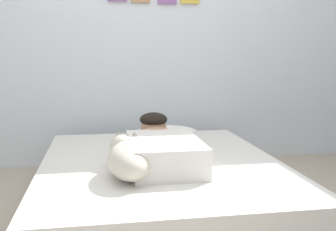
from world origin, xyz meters
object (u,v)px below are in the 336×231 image
Objects in this scene: coffee_cup at (168,140)px; cell_phone at (161,165)px; bed at (161,184)px; person_lying at (161,146)px; dog at (129,158)px; pillow at (166,133)px.

cell_phone is (-0.14, -0.56, -0.03)m from coffee_cup.
bed is at bearing -106.11° from coffee_cup.
bed is 0.21m from cell_phone.
dog is (-0.22, -0.27, -0.00)m from person_lying.
coffee_cup reaches higher than bed.
bed is 0.27m from person_lying.
dog is at bearing -130.04° from person_lying.
pillow reaches higher than cell_phone.
cell_phone is at bearing 41.88° from dog.
coffee_cup is (-0.02, -0.20, -0.02)m from pillow.
bed is 13.99× the size of cell_phone.
bed is 0.50m from coffee_cup.
pillow is 4.16× the size of coffee_cup.
coffee_cup is at bearing 75.46° from cell_phone.
pillow is (0.14, 0.64, 0.22)m from bed.
coffee_cup is 0.58m from cell_phone.
pillow reaches higher than bed.
cell_phone reaches higher than bed.
cell_phone is at bearing -98.55° from bed.
dog is (-0.23, -0.30, 0.27)m from bed.
person_lying is at bearing 78.92° from cell_phone.
dog reaches higher than bed.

